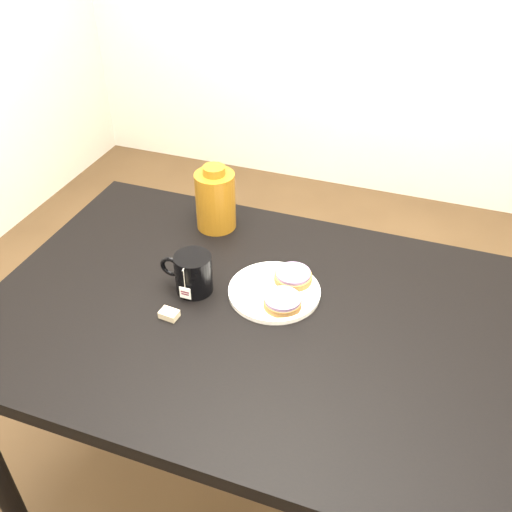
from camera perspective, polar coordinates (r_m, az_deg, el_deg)
name	(u,v)px	position (r m, az deg, el deg)	size (l,w,h in m)	color
ground_plane	(264,483)	(2.00, 0.76, -21.76)	(4.00, 4.00, 0.00)	brown
table	(266,337)	(1.47, 0.97, -8.15)	(1.40, 0.90, 0.75)	black
plate	(274,291)	(1.46, 1.84, -3.50)	(0.24, 0.24, 0.02)	white
bagel_back	(293,276)	(1.48, 3.73, -2.04)	(0.13, 0.13, 0.03)	brown
bagel_front	(283,302)	(1.41, 2.68, -4.58)	(0.10, 0.10, 0.03)	brown
mug	(193,273)	(1.46, -6.35, -1.70)	(0.14, 0.10, 0.11)	black
teabag_pouch	(169,314)	(1.41, -8.68, -5.77)	(0.04, 0.03, 0.02)	#C6B793
bagel_package	(215,200)	(1.67, -4.08, 5.64)	(0.12, 0.12, 0.20)	#63390D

